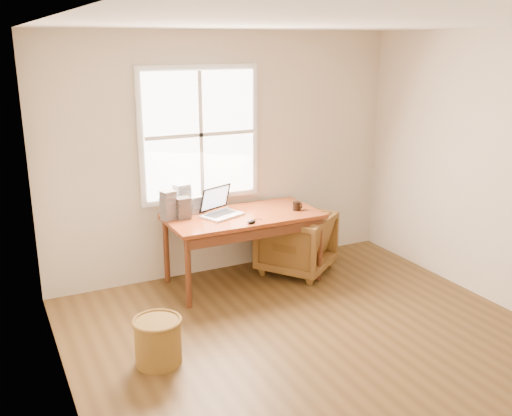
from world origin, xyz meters
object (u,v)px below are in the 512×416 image
Objects in this scene: wicker_stool at (158,342)px; coffee_mug at (297,206)px; laptop at (222,204)px; cd_stack_a at (182,199)px; armchair at (296,242)px; desk at (243,216)px.

coffee_mug is (1.87, 1.05, 0.61)m from wicker_stool.
laptop is at bearing 48.39° from wicker_stool.
cd_stack_a is (-0.32, 0.30, 0.02)m from laptop.
coffee_mug is (0.80, -0.16, -0.08)m from laptop.
coffee_mug is at bearing 24.33° from armchair.
laptop reaches higher than armchair.
cd_stack_a is at bearing -52.17° from armchair.
desk is 1.83m from wicker_stool.
coffee_mug is at bearing -22.29° from cd_stack_a.
laptop is (1.08, 1.21, 0.70)m from wicker_stool.
wicker_stool is 1.00× the size of laptop.
armchair is 2.43× the size of cd_stack_a.
coffee_mug is 1.22m from cd_stack_a.
wicker_stool is (-1.30, -1.17, -0.54)m from desk.
cd_stack_a reaches higher than wicker_stool.
coffee_mug is (-0.07, -0.12, 0.46)m from armchair.
cd_stack_a is at bearing 148.08° from desk.
armchair reaches higher than wicker_stool.
armchair is at bearing 31.16° from wicker_stool.
coffee_mug reaches higher than desk.
laptop is at bearing -173.86° from coffee_mug.
cd_stack_a reaches higher than armchair.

